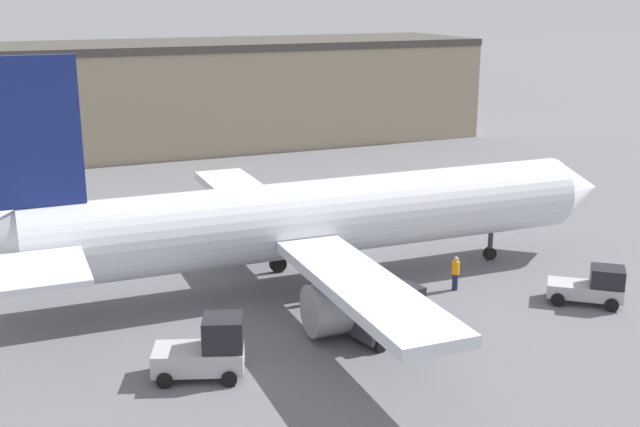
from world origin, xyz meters
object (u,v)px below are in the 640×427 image
object	(u,v)px
ground_crew_worker	(455,272)
baggage_tug	(592,286)
airplane	(302,221)
belt_loader_truck	(393,316)
pushback_tug	(207,350)

from	to	relation	value
ground_crew_worker	baggage_tug	xyz separation A→B (m)	(5.10, -4.14, -0.06)
airplane	ground_crew_worker	distance (m)	8.16
belt_loader_truck	pushback_tug	bearing A→B (deg)	168.50
airplane	pushback_tug	distance (m)	10.85
ground_crew_worker	belt_loader_truck	world-z (taller)	belt_loader_truck
ground_crew_worker	belt_loader_truck	bearing A→B (deg)	14.15
baggage_tug	belt_loader_truck	world-z (taller)	belt_loader_truck
baggage_tug	pushback_tug	size ratio (longest dim) A/B	0.95
belt_loader_truck	pushback_tug	xyz separation A→B (m)	(-8.41, -0.37, 0.08)
airplane	baggage_tug	size ratio (longest dim) A/B	9.74
baggage_tug	pushback_tug	distance (m)	19.14
airplane	ground_crew_worker	xyz separation A→B (m)	(6.91, -3.50, -2.55)
airplane	baggage_tug	world-z (taller)	airplane
airplane	pushback_tug	size ratio (longest dim) A/B	9.24
belt_loader_truck	pushback_tug	distance (m)	8.42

